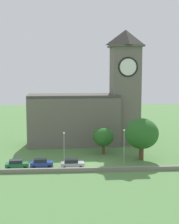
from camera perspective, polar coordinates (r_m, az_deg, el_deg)
ground_plane at (r=89.18m, az=-0.41°, el=-5.92°), size 200.00×200.00×0.00m
church at (r=91.97m, az=0.40°, el=0.70°), size 30.20×10.08×30.23m
quay_barrier at (r=69.61m, az=0.55°, el=-9.45°), size 57.13×0.70×0.84m
car_green at (r=72.94m, az=-11.89°, el=-8.41°), size 4.83×2.43×1.84m
car_blue at (r=72.72m, az=-7.95°, el=-8.34°), size 4.78×2.37×1.90m
car_silver at (r=71.79m, az=-2.87°, el=-8.49°), size 4.81×2.30×1.88m
streetlamp_west_mid at (r=73.39m, az=-4.22°, el=-5.12°), size 0.44×0.44×7.05m
streetlamp_central at (r=73.84m, az=5.72°, el=-4.81°), size 0.44×0.44×7.60m
tree_by_tower at (r=77.74m, az=8.58°, el=-3.56°), size 7.54×7.54×9.34m
tree_riverside_east at (r=82.35m, az=2.30°, el=-4.11°), size 4.90×4.90×6.37m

